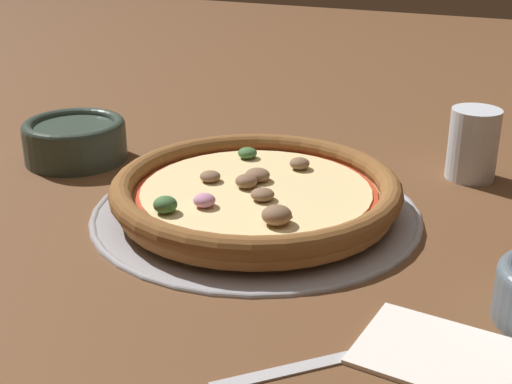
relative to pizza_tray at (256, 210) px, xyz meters
The scene contains 7 objects.
ground_plane 0.00m from the pizza_tray, ahead, with size 3.00×3.00×0.00m, color brown.
pizza_tray is the anchor object (origin of this frame).
pizza 0.02m from the pizza_tray, 102.63° to the right, with size 0.32×0.32×0.04m.
bowl_near 0.30m from the pizza_tray, 168.20° to the left, with size 0.13×0.13×0.05m.
drinking_cup 0.29m from the pizza_tray, 45.86° to the left, with size 0.06×0.06×0.09m.
napkin 0.31m from the pizza_tray, 37.39° to the right, with size 0.15×0.11×0.01m.
fork 0.28m from the pizza_tray, 54.63° to the right, with size 0.13×0.13×0.00m.
Camera 1 is at (0.29, -0.66, 0.33)m, focal length 50.00 mm.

